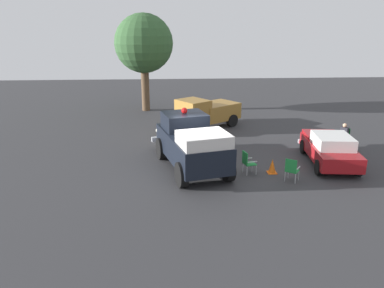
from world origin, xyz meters
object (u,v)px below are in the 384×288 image
object	(u,v)px
vintage_fire_truck	(190,142)
lawn_chair_near_truck	(344,136)
spectator_seated	(343,134)
lawn_chair_spare	(292,169)
classic_hot_rod	(329,148)
traffic_cone	(272,166)
oak_tree_left	(144,44)
parked_pickup	(204,113)
lawn_chair_by_car	(247,161)

from	to	relation	value
vintage_fire_truck	lawn_chair_near_truck	world-z (taller)	vintage_fire_truck
spectator_seated	lawn_chair_spare	bearing A→B (deg)	-43.52
vintage_fire_truck	classic_hot_rod	bearing A→B (deg)	90.99
classic_hot_rod	traffic_cone	bearing A→B (deg)	-70.44
lawn_chair_spare	traffic_cone	distance (m)	1.17
spectator_seated	classic_hot_rod	bearing A→B (deg)	-36.57
lawn_chair_spare	spectator_seated	distance (m)	6.05
vintage_fire_truck	oak_tree_left	world-z (taller)	oak_tree_left
lawn_chair_near_truck	oak_tree_left	bearing A→B (deg)	-131.32
parked_pickup	lawn_chair_near_truck	xyz separation A→B (m)	(4.22, 7.08, -0.40)
vintage_fire_truck	parked_pickup	world-z (taller)	vintage_fire_truck
lawn_chair_spare	spectator_seated	size ratio (longest dim) A/B	0.79
vintage_fire_truck	classic_hot_rod	xyz separation A→B (m)	(-0.11, 6.50, -0.45)
spectator_seated	traffic_cone	size ratio (longest dim) A/B	2.03
parked_pickup	lawn_chair_spare	xyz separation A→B (m)	(8.69, 2.81, -0.40)
lawn_chair_spare	classic_hot_rod	bearing A→B (deg)	130.21
oak_tree_left	traffic_cone	xyz separation A→B (m)	(13.10, 6.19, -4.57)
parked_pickup	lawn_chair_spare	world-z (taller)	parked_pickup
lawn_chair_by_car	oak_tree_left	bearing A→B (deg)	-158.89
lawn_chair_spare	vintage_fire_truck	bearing A→B (deg)	-115.73
spectator_seated	oak_tree_left	size ratio (longest dim) A/B	0.18
vintage_fire_truck	parked_pickup	xyz separation A→B (m)	(-6.74, 1.24, -0.21)
parked_pickup	oak_tree_left	xyz separation A→B (m)	(-5.43, -3.89, 3.89)
lawn_chair_near_truck	lawn_chair_spare	bearing A→B (deg)	-43.69
parked_pickup	lawn_chair_by_car	size ratio (longest dim) A/B	4.84
classic_hot_rod	parked_pickup	xyz separation A→B (m)	(-6.62, -5.26, 0.24)
oak_tree_left	traffic_cone	bearing A→B (deg)	25.29
vintage_fire_truck	lawn_chair_by_car	size ratio (longest dim) A/B	6.18
vintage_fire_truck	spectator_seated	xyz separation A→B (m)	(-2.43, 8.22, -0.50)
spectator_seated	parked_pickup	bearing A→B (deg)	-121.68
lawn_chair_near_truck	traffic_cone	xyz separation A→B (m)	(3.45, -4.79, -0.28)
vintage_fire_truck	lawn_chair_spare	bearing A→B (deg)	64.27
lawn_chair_spare	oak_tree_left	xyz separation A→B (m)	(-14.12, -6.71, 4.29)
lawn_chair_near_truck	lawn_chair_by_car	xyz separation A→B (m)	(3.48, -5.91, 0.00)
lawn_chair_near_truck	vintage_fire_truck	bearing A→B (deg)	-73.20
classic_hot_rod	lawn_chair_by_car	size ratio (longest dim) A/B	4.45
oak_tree_left	lawn_chair_near_truck	bearing A→B (deg)	48.68
lawn_chair_spare	traffic_cone	world-z (taller)	lawn_chair_spare
lawn_chair_spare	oak_tree_left	bearing A→B (deg)	-154.58
vintage_fire_truck	spectator_seated	bearing A→B (deg)	106.47
vintage_fire_truck	classic_hot_rod	world-z (taller)	vintage_fire_truck
classic_hot_rod	parked_pickup	distance (m)	8.46
vintage_fire_truck	lawn_chair_near_truck	size ratio (longest dim) A/B	6.18
spectator_seated	traffic_cone	xyz separation A→B (m)	(3.37, -4.68, -0.39)
vintage_fire_truck	lawn_chair_spare	world-z (taller)	vintage_fire_truck
lawn_chair_spare	oak_tree_left	size ratio (longest dim) A/B	0.14
lawn_chair_by_car	oak_tree_left	distance (m)	14.71
classic_hot_rod	lawn_chair_near_truck	distance (m)	3.02
lawn_chair_near_truck	lawn_chair_by_car	size ratio (longest dim) A/B	1.00
vintage_fire_truck	lawn_chair_near_truck	xyz separation A→B (m)	(-2.51, 8.32, -0.61)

